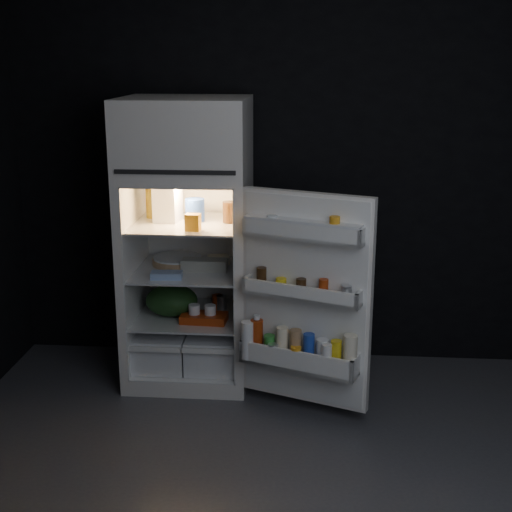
# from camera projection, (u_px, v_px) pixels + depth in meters

# --- Properties ---
(floor) EXTENTS (4.00, 3.40, 0.00)m
(floor) POSITION_uv_depth(u_px,v_px,m) (309.00, 497.00, 3.37)
(floor) COLOR #49494D
(floor) RESTS_ON ground
(wall_back) EXTENTS (4.00, 0.00, 2.70)m
(wall_back) POSITION_uv_depth(u_px,v_px,m) (315.00, 162.00, 4.64)
(wall_back) COLOR black
(wall_back) RESTS_ON ground
(wall_front) EXTENTS (4.00, 0.00, 2.70)m
(wall_front) POSITION_uv_depth(u_px,v_px,m) (317.00, 414.00, 1.37)
(wall_front) COLOR black
(wall_front) RESTS_ON ground
(refrigerator) EXTENTS (0.76, 0.71, 1.78)m
(refrigerator) POSITION_uv_depth(u_px,v_px,m) (188.00, 232.00, 4.44)
(refrigerator) COLOR white
(refrigerator) RESTS_ON ground
(fridge_door) EXTENTS (0.74, 0.44, 1.22)m
(fridge_door) POSITION_uv_depth(u_px,v_px,m) (303.00, 305.00, 3.97)
(fridge_door) COLOR white
(fridge_door) RESTS_ON ground
(milk_jug) EXTENTS (0.17, 0.17, 0.24)m
(milk_jug) POSITION_uv_depth(u_px,v_px,m) (167.00, 202.00, 4.38)
(milk_jug) COLOR white
(milk_jug) RESTS_ON refrigerator
(mayo_jar) EXTENTS (0.15, 0.15, 0.14)m
(mayo_jar) POSITION_uv_depth(u_px,v_px,m) (195.00, 210.00, 4.40)
(mayo_jar) COLOR #2042AE
(mayo_jar) RESTS_ON refrigerator
(jam_jar) EXTENTS (0.10, 0.10, 0.13)m
(jam_jar) POSITION_uv_depth(u_px,v_px,m) (230.00, 212.00, 4.37)
(jam_jar) COLOR #321E0E
(jam_jar) RESTS_ON refrigerator
(amber_bottle) EXTENTS (0.11, 0.11, 0.22)m
(amber_bottle) POSITION_uv_depth(u_px,v_px,m) (152.00, 200.00, 4.49)
(amber_bottle) COLOR #B18E1C
(amber_bottle) RESTS_ON refrigerator
(small_carton) EXTENTS (0.09, 0.07, 0.10)m
(small_carton) POSITION_uv_depth(u_px,v_px,m) (193.00, 222.00, 4.16)
(small_carton) COLOR orange
(small_carton) RESTS_ON refrigerator
(egg_carton) EXTENTS (0.28, 0.11, 0.07)m
(egg_carton) POSITION_uv_depth(u_px,v_px,m) (204.00, 265.00, 4.43)
(egg_carton) COLOR gray
(egg_carton) RESTS_ON refrigerator
(pie) EXTENTS (0.33, 0.33, 0.04)m
(pie) POSITION_uv_depth(u_px,v_px,m) (178.00, 261.00, 4.56)
(pie) COLOR tan
(pie) RESTS_ON refrigerator
(flat_package) EXTENTS (0.19, 0.11, 0.04)m
(flat_package) POSITION_uv_depth(u_px,v_px,m) (167.00, 275.00, 4.27)
(flat_package) COLOR #84A0CC
(flat_package) RESTS_ON refrigerator
(wrapped_pkg) EXTENTS (0.15, 0.14, 0.05)m
(wrapped_pkg) POSITION_uv_depth(u_px,v_px,m) (219.00, 260.00, 4.58)
(wrapped_pkg) COLOR #FAEFCC
(wrapped_pkg) RESTS_ON refrigerator
(produce_bag) EXTENTS (0.40, 0.36, 0.20)m
(produce_bag) POSITION_uv_depth(u_px,v_px,m) (172.00, 300.00, 4.50)
(produce_bag) COLOR #193815
(produce_bag) RESTS_ON refrigerator
(yogurt_tray) EXTENTS (0.29, 0.17, 0.05)m
(yogurt_tray) POSITION_uv_depth(u_px,v_px,m) (204.00, 318.00, 4.41)
(yogurt_tray) COLOR #A0310D
(yogurt_tray) RESTS_ON refrigerator
(small_can_red) EXTENTS (0.08, 0.08, 0.09)m
(small_can_red) POSITION_uv_depth(u_px,v_px,m) (217.00, 302.00, 4.64)
(small_can_red) COLOR #A0310D
(small_can_red) RESTS_ON refrigerator
(small_can_silver) EXTENTS (0.08, 0.08, 0.09)m
(small_can_silver) POSITION_uv_depth(u_px,v_px,m) (222.00, 302.00, 4.62)
(small_can_silver) COLOR #BCBEC1
(small_can_silver) RESTS_ON refrigerator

